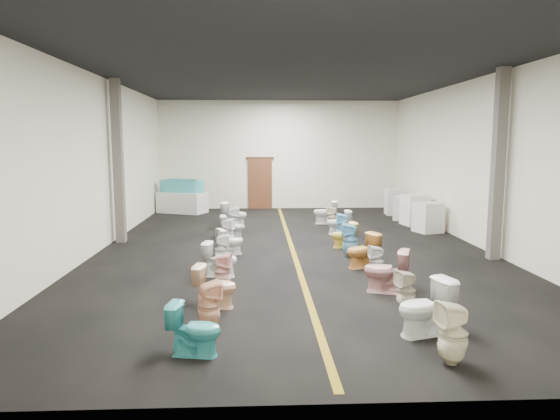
# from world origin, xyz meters

# --- Properties ---
(floor) EXTENTS (16.00, 16.00, 0.00)m
(floor) POSITION_xyz_m (0.00, 0.00, 0.00)
(floor) COLOR black
(floor) RESTS_ON ground
(ceiling) EXTENTS (16.00, 16.00, 0.00)m
(ceiling) POSITION_xyz_m (0.00, 0.00, 4.50)
(ceiling) COLOR black
(ceiling) RESTS_ON ground
(wall_back) EXTENTS (10.00, 0.00, 10.00)m
(wall_back) POSITION_xyz_m (0.00, 8.00, 2.25)
(wall_back) COLOR beige
(wall_back) RESTS_ON ground
(wall_front) EXTENTS (10.00, 0.00, 10.00)m
(wall_front) POSITION_xyz_m (0.00, -8.00, 2.25)
(wall_front) COLOR beige
(wall_front) RESTS_ON ground
(wall_left) EXTENTS (0.00, 16.00, 16.00)m
(wall_left) POSITION_xyz_m (-5.00, 0.00, 2.25)
(wall_left) COLOR beige
(wall_left) RESTS_ON ground
(wall_right) EXTENTS (0.00, 16.00, 16.00)m
(wall_right) POSITION_xyz_m (5.00, 0.00, 2.25)
(wall_right) COLOR beige
(wall_right) RESTS_ON ground
(aisle_stripe) EXTENTS (0.12, 15.60, 0.01)m
(aisle_stripe) POSITION_xyz_m (0.00, 0.00, 0.00)
(aisle_stripe) COLOR olive
(aisle_stripe) RESTS_ON floor
(back_door) EXTENTS (1.00, 0.10, 2.10)m
(back_door) POSITION_xyz_m (-0.80, 7.94, 1.05)
(back_door) COLOR #562D19
(back_door) RESTS_ON floor
(door_frame) EXTENTS (1.15, 0.08, 0.10)m
(door_frame) POSITION_xyz_m (-0.80, 7.95, 2.12)
(door_frame) COLOR #331C11
(door_frame) RESTS_ON back_door
(column_left) EXTENTS (0.25, 0.25, 4.50)m
(column_left) POSITION_xyz_m (-4.75, 1.00, 2.25)
(column_left) COLOR #59544C
(column_left) RESTS_ON floor
(column_right) EXTENTS (0.25, 0.25, 4.50)m
(column_right) POSITION_xyz_m (4.75, -1.50, 2.25)
(column_right) COLOR #59544C
(column_right) RESTS_ON floor
(display_table) EXTENTS (2.06, 1.57, 0.82)m
(display_table) POSITION_xyz_m (-3.90, 6.82, 0.41)
(display_table) COLOR silver
(display_table) RESTS_ON floor
(bathtub) EXTENTS (1.80, 1.04, 0.55)m
(bathtub) POSITION_xyz_m (-3.90, 6.82, 1.07)
(bathtub) COLOR teal
(bathtub) RESTS_ON display_table
(appliance_crate_a) EXTENTS (0.91, 0.91, 0.93)m
(appliance_crate_a) POSITION_xyz_m (4.40, 2.12, 0.46)
(appliance_crate_a) COLOR silver
(appliance_crate_a) RESTS_ON floor
(appliance_crate_b) EXTENTS (0.88, 0.88, 1.03)m
(appliance_crate_b) POSITION_xyz_m (4.40, 3.46, 0.51)
(appliance_crate_b) COLOR silver
(appliance_crate_b) RESTS_ON floor
(appliance_crate_c) EXTENTS (0.99, 0.99, 0.86)m
(appliance_crate_c) POSITION_xyz_m (4.40, 4.59, 0.43)
(appliance_crate_c) COLOR silver
(appliance_crate_c) RESTS_ON floor
(appliance_crate_d) EXTENTS (0.74, 0.74, 1.00)m
(appliance_crate_d) POSITION_xyz_m (4.40, 5.91, 0.50)
(appliance_crate_d) COLOR silver
(appliance_crate_d) RESTS_ON floor
(toilet_left_0) EXTENTS (0.75, 0.51, 0.71)m
(toilet_left_0) POSITION_xyz_m (-1.74, -6.68, 0.35)
(toilet_left_0) COLOR teal
(toilet_left_0) RESTS_ON floor
(toilet_left_1) EXTENTS (0.44, 0.44, 0.74)m
(toilet_left_1) POSITION_xyz_m (-1.64, -5.76, 0.37)
(toilet_left_1) COLOR #F1B38C
(toilet_left_1) RESTS_ON floor
(toilet_left_2) EXTENTS (0.78, 0.52, 0.73)m
(toilet_left_2) POSITION_xyz_m (-1.63, -4.75, 0.37)
(toilet_left_2) COLOR #FFCCA1
(toilet_left_2) RESTS_ON floor
(toilet_left_3) EXTENTS (0.38, 0.37, 0.70)m
(toilet_left_3) POSITION_xyz_m (-1.58, -3.73, 0.35)
(toilet_left_3) COLOR beige
(toilet_left_3) RESTS_ON floor
(toilet_left_4) EXTENTS (0.78, 0.54, 0.73)m
(toilet_left_4) POSITION_xyz_m (-1.69, -2.78, 0.37)
(toilet_left_4) COLOR white
(toilet_left_4) RESTS_ON floor
(toilet_left_5) EXTENTS (0.34, 0.34, 0.72)m
(toilet_left_5) POSITION_xyz_m (-1.72, -1.80, 0.36)
(toilet_left_5) COLOR white
(toilet_left_5) RESTS_ON floor
(toilet_left_6) EXTENTS (0.76, 0.62, 0.68)m
(toilet_left_6) POSITION_xyz_m (-1.59, -0.77, 0.34)
(toilet_left_6) COLOR white
(toilet_left_6) RESTS_ON floor
(toilet_left_7) EXTENTS (0.44, 0.44, 0.76)m
(toilet_left_7) POSITION_xyz_m (-1.72, 0.25, 0.38)
(toilet_left_7) COLOR white
(toilet_left_7) RESTS_ON floor
(toilet_left_8) EXTENTS (0.69, 0.41, 0.70)m
(toilet_left_8) POSITION_xyz_m (-1.65, 1.33, 0.35)
(toilet_left_8) COLOR silver
(toilet_left_8) RESTS_ON floor
(toilet_left_9) EXTENTS (0.43, 0.42, 0.81)m
(toilet_left_9) POSITION_xyz_m (-1.68, 2.21, 0.41)
(toilet_left_9) COLOR silver
(toilet_left_9) RESTS_ON floor
(toilet_left_10) EXTENTS (0.89, 0.60, 0.84)m
(toilet_left_10) POSITION_xyz_m (-1.68, 3.30, 0.42)
(toilet_left_10) COLOR white
(toilet_left_10) RESTS_ON floor
(toilet_right_0) EXTENTS (0.43, 0.42, 0.82)m
(toilet_right_0) POSITION_xyz_m (1.55, -7.10, 0.41)
(toilet_right_0) COLOR beige
(toilet_right_0) RESTS_ON floor
(toilet_right_1) EXTENTS (0.92, 0.68, 0.84)m
(toilet_right_1) POSITION_xyz_m (1.52, -6.15, 0.42)
(toilet_right_1) COLOR white
(toilet_right_1) RESTS_ON floor
(toilet_right_2) EXTENTS (0.39, 0.39, 0.69)m
(toilet_right_2) POSITION_xyz_m (1.56, -5.08, 0.35)
(toilet_right_2) COLOR beige
(toilet_right_2) RESTS_ON floor
(toilet_right_3) EXTENTS (0.93, 0.72, 0.84)m
(toilet_right_3) POSITION_xyz_m (1.48, -4.06, 0.42)
(toilet_right_3) COLOR #D09492
(toilet_right_3) RESTS_ON floor
(toilet_right_4) EXTENTS (0.34, 0.33, 0.69)m
(toilet_right_4) POSITION_xyz_m (1.55, -3.05, 0.34)
(toilet_right_4) COLOR silver
(toilet_right_4) RESTS_ON floor
(toilet_right_5) EXTENTS (0.87, 0.70, 0.78)m
(toilet_right_5) POSITION_xyz_m (1.43, -2.18, 0.39)
(toilet_right_5) COLOR gold
(toilet_right_5) RESTS_ON floor
(toilet_right_6) EXTENTS (0.49, 0.49, 0.84)m
(toilet_right_6) POSITION_xyz_m (1.36, -1.12, 0.42)
(toilet_right_6) COLOR #6AADD8
(toilet_right_6) RESTS_ON floor
(toilet_right_7) EXTENTS (0.72, 0.48, 0.68)m
(toilet_right_7) POSITION_xyz_m (1.38, -0.04, 0.34)
(toilet_right_7) COLOR #F5D64B
(toilet_right_7) RESTS_ON floor
(toilet_right_8) EXTENTS (0.40, 0.39, 0.80)m
(toilet_right_8) POSITION_xyz_m (1.50, 0.82, 0.40)
(toilet_right_8) COLOR #80C3EC
(toilet_right_8) RESTS_ON floor
(toilet_right_9) EXTENTS (0.75, 0.45, 0.74)m
(toilet_right_9) POSITION_xyz_m (1.56, 1.86, 0.37)
(toilet_right_9) COLOR white
(toilet_right_9) RESTS_ON floor
(toilet_right_10) EXTENTS (0.43, 0.43, 0.74)m
(toilet_right_10) POSITION_xyz_m (1.51, 2.84, 0.37)
(toilet_right_10) COLOR beige
(toilet_right_10) RESTS_ON floor
(toilet_right_11) EXTENTS (0.85, 0.55, 0.82)m
(toilet_right_11) POSITION_xyz_m (1.41, 3.80, 0.41)
(toilet_right_11) COLOR white
(toilet_right_11) RESTS_ON floor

